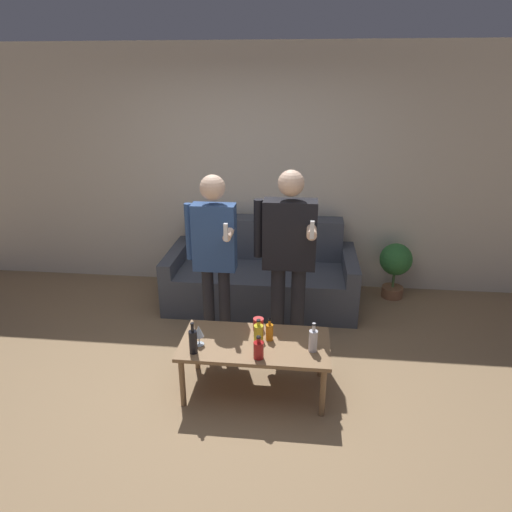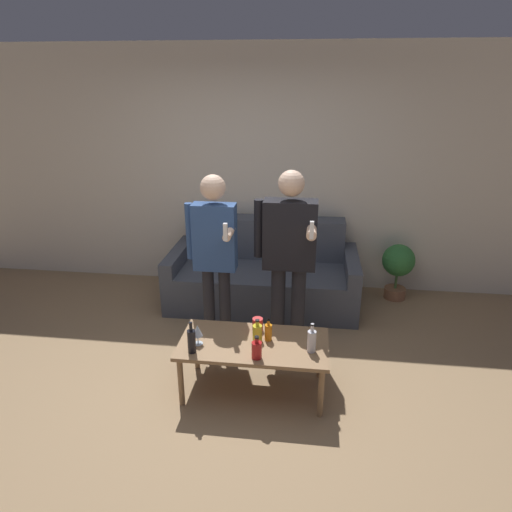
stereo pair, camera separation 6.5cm
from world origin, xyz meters
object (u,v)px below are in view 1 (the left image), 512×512
at_px(bottle_orange, 270,332).
at_px(couch, 262,274).
at_px(coffee_table, 255,347).
at_px(person_standing_left, 214,249).
at_px(person_standing_right, 289,249).

bearing_deg(bottle_orange, couch, 97.57).
bearing_deg(coffee_table, bottle_orange, 24.35).
bearing_deg(coffee_table, person_standing_left, 124.52).
relative_size(couch, coffee_table, 1.76).
distance_m(person_standing_left, person_standing_right, 0.64).
relative_size(couch, bottle_orange, 11.09).
distance_m(bottle_orange, person_standing_left, 0.89).
bearing_deg(person_standing_left, couch, 71.61).
distance_m(couch, person_standing_left, 1.22).
distance_m(coffee_table, person_standing_left, 0.93).
xyz_separation_m(bottle_orange, person_standing_left, (-0.53, 0.56, 0.45)).
distance_m(couch, bottle_orange, 1.57).
relative_size(bottle_orange, person_standing_left, 0.11).
height_order(coffee_table, person_standing_left, person_standing_left).
bearing_deg(person_standing_left, bottle_orange, -46.82).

